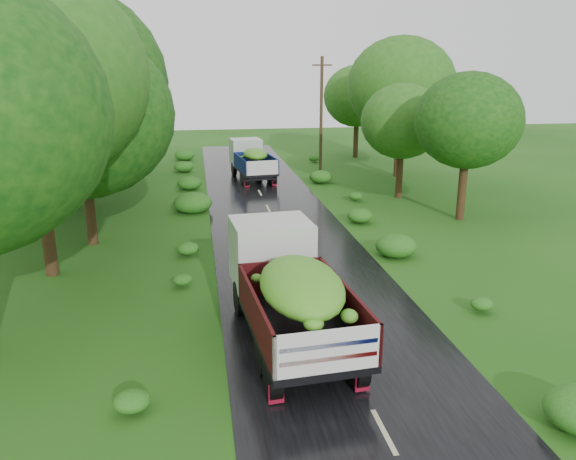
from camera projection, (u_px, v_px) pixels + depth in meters
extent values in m
plane|color=#17480F|center=(384.00, 432.00, 12.24)|extent=(120.00, 120.00, 0.00)
cube|color=black|center=(331.00, 329.00, 16.97)|extent=(6.50, 80.00, 0.02)
cube|color=#BFB78C|center=(384.00, 431.00, 12.24)|extent=(0.12, 1.60, 0.00)
cube|color=#BFB78C|center=(339.00, 344.00, 16.02)|extent=(0.12, 1.60, 0.00)
cube|color=#BFB78C|center=(311.00, 291.00, 19.81)|extent=(0.12, 1.60, 0.00)
cube|color=#BFB78C|center=(292.00, 254.00, 23.59)|extent=(0.12, 1.60, 0.00)
cube|color=#BFB78C|center=(278.00, 228.00, 27.38)|extent=(0.12, 1.60, 0.00)
cube|color=#BFB78C|center=(268.00, 208.00, 31.16)|extent=(0.12, 1.60, 0.00)
cube|color=#BFB78C|center=(260.00, 193.00, 34.95)|extent=(0.12, 1.60, 0.00)
cube|color=#BFB78C|center=(253.00, 180.00, 38.73)|extent=(0.12, 1.60, 0.00)
cube|color=#BFB78C|center=(248.00, 170.00, 42.52)|extent=(0.12, 1.60, 0.00)
cube|color=#BFB78C|center=(244.00, 161.00, 46.31)|extent=(0.12, 1.60, 0.00)
cube|color=#BFB78C|center=(240.00, 154.00, 50.09)|extent=(0.12, 1.60, 0.00)
cube|color=black|center=(290.00, 320.00, 15.96)|extent=(2.41, 6.37, 0.31)
cylinder|color=black|center=(240.00, 298.00, 17.87)|extent=(0.40, 1.13, 1.11)
cylinder|color=black|center=(305.00, 292.00, 18.37)|extent=(0.40, 1.13, 1.11)
cylinder|color=black|center=(263.00, 354.00, 14.44)|extent=(0.40, 1.13, 1.11)
cylinder|color=black|center=(342.00, 344.00, 14.94)|extent=(0.40, 1.13, 1.11)
cylinder|color=black|center=(273.00, 376.00, 13.39)|extent=(0.40, 1.13, 1.11)
cylinder|color=black|center=(357.00, 365.00, 13.88)|extent=(0.40, 1.13, 1.11)
cube|color=maroon|center=(276.00, 394.00, 13.10)|extent=(0.38, 0.07, 0.50)
cube|color=maroon|center=(363.00, 382.00, 13.60)|extent=(0.38, 0.07, 0.50)
cube|color=silver|center=(271.00, 252.00, 17.94)|extent=(2.61, 2.30, 2.10)
cube|color=black|center=(301.00, 330.00, 14.81)|extent=(2.93, 4.95, 0.18)
cube|color=#4C0D0E|center=(255.00, 314.00, 14.35)|extent=(0.48, 4.75, 1.05)
cube|color=#4C0D0E|center=(346.00, 304.00, 14.92)|extent=(0.48, 4.75, 1.05)
cube|color=#4C0D0E|center=(281.00, 277.00, 16.81)|extent=(2.55, 0.30, 1.05)
cube|color=silver|center=(329.00, 352.00, 12.46)|extent=(2.55, 0.30, 1.05)
ellipsoid|color=#3B8317|center=(301.00, 285.00, 14.45)|extent=(2.46, 4.16, 1.11)
cube|color=black|center=(252.00, 171.00, 38.74)|extent=(2.28, 5.53, 0.27)
cylinder|color=black|center=(234.00, 169.00, 40.34)|extent=(0.38, 0.98, 0.95)
cylinder|color=black|center=(259.00, 168.00, 40.83)|extent=(0.38, 0.98, 0.95)
cylinder|color=black|center=(243.00, 177.00, 37.41)|extent=(0.38, 0.98, 0.95)
cylinder|color=black|center=(270.00, 176.00, 37.90)|extent=(0.38, 0.98, 0.95)
cylinder|color=black|center=(246.00, 180.00, 36.51)|extent=(0.38, 0.98, 0.95)
cylinder|color=black|center=(273.00, 178.00, 37.00)|extent=(0.38, 0.98, 0.95)
cube|color=maroon|center=(247.00, 184.00, 36.27)|extent=(0.33, 0.08, 0.43)
cube|color=maroon|center=(275.00, 182.00, 36.76)|extent=(0.33, 0.08, 0.43)
cube|color=silver|center=(246.00, 152.00, 40.42)|extent=(2.31, 2.05, 1.81)
cube|color=black|center=(256.00, 171.00, 37.76)|extent=(2.67, 4.34, 0.15)
cube|color=navy|center=(240.00, 163.00, 37.33)|extent=(0.57, 4.08, 0.91)
cube|color=navy|center=(271.00, 162.00, 37.89)|extent=(0.57, 4.08, 0.91)
cube|color=navy|center=(249.00, 158.00, 39.46)|extent=(2.19, 0.34, 0.91)
cube|color=silver|center=(263.00, 168.00, 35.75)|extent=(2.19, 0.34, 0.91)
ellipsoid|color=#3B8317|center=(255.00, 154.00, 37.45)|extent=(2.24, 3.64, 0.95)
cylinder|color=#382616|center=(321.00, 115.00, 41.20)|extent=(0.28, 0.28, 8.27)
cube|color=#382616|center=(322.00, 65.00, 40.20)|extent=(1.43, 0.45, 0.10)
cylinder|color=black|center=(39.00, 166.00, 20.22)|extent=(0.48, 0.48, 8.33)
ellipsoid|color=#0B3E0E|center=(28.00, 76.00, 19.32)|extent=(4.07, 4.07, 3.67)
cylinder|color=black|center=(86.00, 173.00, 24.13)|extent=(0.43, 0.43, 6.46)
ellipsoid|color=#0B3E0E|center=(80.00, 115.00, 23.43)|extent=(3.96, 3.96, 3.56)
cylinder|color=black|center=(64.00, 140.00, 29.62)|extent=(0.47, 0.47, 7.73)
ellipsoid|color=#0B3E0E|center=(57.00, 83.00, 28.79)|extent=(4.75, 4.75, 4.27)
cylinder|color=black|center=(83.00, 129.00, 34.12)|extent=(0.47, 0.47, 7.87)
ellipsoid|color=#0B3E0E|center=(78.00, 78.00, 33.27)|extent=(3.77, 3.77, 3.39)
cylinder|color=black|center=(98.00, 123.00, 39.51)|extent=(0.46, 0.46, 7.50)
ellipsoid|color=#0B3E0E|center=(94.00, 81.00, 38.70)|extent=(4.18, 4.18, 3.76)
cylinder|color=black|center=(116.00, 113.00, 43.95)|extent=(0.47, 0.47, 8.05)
ellipsoid|color=#0B3E0E|center=(113.00, 73.00, 43.08)|extent=(3.92, 3.92, 3.53)
cylinder|color=black|center=(464.00, 164.00, 28.21)|extent=(0.42, 0.42, 5.74)
ellipsoid|color=#205916|center=(468.00, 120.00, 27.59)|extent=(3.25, 3.25, 2.92)
cylinder|color=black|center=(400.00, 155.00, 33.09)|extent=(0.40, 0.40, 5.15)
ellipsoid|color=#205916|center=(402.00, 121.00, 32.53)|extent=(3.11, 3.11, 2.80)
cylinder|color=black|center=(399.00, 126.00, 39.13)|extent=(0.45, 0.45, 7.12)
ellipsoid|color=#205916|center=(401.00, 86.00, 38.36)|extent=(3.86, 3.86, 3.47)
cylinder|color=black|center=(356.00, 123.00, 47.48)|extent=(0.42, 0.42, 5.85)
ellipsoid|color=#205916|center=(357.00, 96.00, 46.85)|extent=(3.37, 3.37, 3.03)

